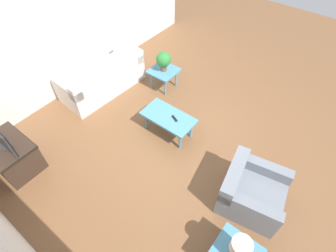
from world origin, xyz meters
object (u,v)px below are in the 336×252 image
sofa (103,79)px  table_lamp (241,247)px  potted_plant (164,60)px  armchair (250,191)px  coffee_table (168,118)px  tv_stand_chest (12,155)px  side_table_plant (164,72)px

sofa → table_lamp: table_lamp is taller
potted_plant → armchair: bearing=153.4°
armchair → coffee_table: (1.89, -0.37, 0.10)m
armchair → table_lamp: table_lamp is taller
coffee_table → sofa: bearing=-3.6°
sofa → tv_stand_chest: size_ratio=2.14×
table_lamp → potted_plant: bearing=-38.2°
potted_plant → table_lamp: (-3.09, 2.43, 0.01)m
armchair → side_table_plant: armchair is taller
coffee_table → tv_stand_chest: 2.79m
potted_plant → tv_stand_chest: bearing=78.0°
coffee_table → side_table_plant: (0.94, -1.04, 0.02)m
sofa → tv_stand_chest: 2.40m
side_table_plant → table_lamp: bearing=141.8°
coffee_table → armchair: bearing=168.8°
armchair → potted_plant: potted_plant is taller
tv_stand_chest → table_lamp: table_lamp is taller
sofa → side_table_plant: sofa is taller
side_table_plant → table_lamp: size_ratio=1.47×
armchair → table_lamp: (-0.25, 1.01, 0.46)m
coffee_table → potted_plant: bearing=-48.0°
coffee_table → side_table_plant: 1.40m
coffee_table → tv_stand_chest: tv_stand_chest is taller
sofa → tv_stand_chest: bearing=10.8°
side_table_plant → tv_stand_chest: (0.70, 3.30, -0.10)m
side_table_plant → tv_stand_chest: 3.38m
sofa → potted_plant: 1.43m
table_lamp → sofa: bearing=-20.2°
sofa → coffee_table: bearing=89.8°
side_table_plant → table_lamp: 3.94m
sofa → tv_stand_chest: (-0.31, 2.38, 0.01)m
sofa → side_table_plant: 1.37m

